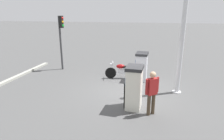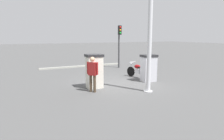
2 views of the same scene
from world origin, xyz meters
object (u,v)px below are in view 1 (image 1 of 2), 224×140
object	(u,v)px
fuel_pump_far	(134,87)
roadside_traffic_light	(61,33)
motorcycle_near_pump	(122,70)
attendant_person	(152,90)
fuel_pump_near	(142,66)
canopy_support_pole	(182,43)

from	to	relation	value
fuel_pump_far	roadside_traffic_light	xyz separation A→B (m)	(5.10, -4.24, 1.46)
motorcycle_near_pump	attendant_person	size ratio (longest dim) A/B	1.17
motorcycle_near_pump	roadside_traffic_light	size ratio (longest dim) A/B	0.57
fuel_pump_near	fuel_pump_far	world-z (taller)	fuel_pump_far
fuel_pump_near	attendant_person	world-z (taller)	attendant_person
fuel_pump_far	motorcycle_near_pump	bearing A→B (deg)	-72.28
roadside_traffic_light	fuel_pump_far	bearing A→B (deg)	140.28
roadside_traffic_light	motorcycle_near_pump	bearing A→B (deg)	167.57
fuel_pump_near	motorcycle_near_pump	distance (m)	1.12
motorcycle_near_pump	canopy_support_pole	distance (m)	3.65
motorcycle_near_pump	canopy_support_pole	bearing A→B (deg)	154.13
attendant_person	canopy_support_pole	world-z (taller)	canopy_support_pole
fuel_pump_far	motorcycle_near_pump	world-z (taller)	fuel_pump_far
fuel_pump_near	roadside_traffic_light	bearing A→B (deg)	-10.29
fuel_pump_near	fuel_pump_far	xyz separation A→B (m)	(-0.00, 3.31, 0.08)
fuel_pump_near	motorcycle_near_pump	size ratio (longest dim) A/B	0.79
fuel_pump_far	attendant_person	bearing A→B (deg)	151.72
motorcycle_near_pump	fuel_pump_far	bearing A→B (deg)	107.72
motorcycle_near_pump	fuel_pump_near	bearing A→B (deg)	178.00
fuel_pump_near	roadside_traffic_light	world-z (taller)	roadside_traffic_light
fuel_pump_near	motorcycle_near_pump	world-z (taller)	fuel_pump_near
motorcycle_near_pump	roadside_traffic_light	xyz separation A→B (m)	(4.03, -0.89, 1.86)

